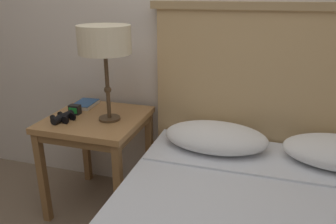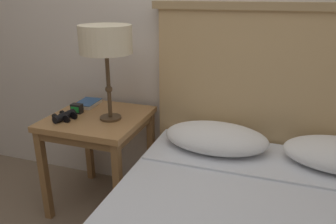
{
  "view_description": "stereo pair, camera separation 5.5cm",
  "coord_description": "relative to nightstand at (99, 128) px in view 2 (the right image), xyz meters",
  "views": [
    {
      "loc": [
        0.46,
        -0.96,
        1.38
      ],
      "look_at": [
        -0.04,
        0.69,
        0.74
      ],
      "focal_mm": 35.0,
      "sensor_mm": 36.0,
      "label": 1
    },
    {
      "loc": [
        0.51,
        -0.94,
        1.38
      ],
      "look_at": [
        -0.04,
        0.69,
        0.74
      ],
      "focal_mm": 35.0,
      "sensor_mm": 36.0,
      "label": 2
    }
  ],
  "objects": [
    {
      "name": "wall_back",
      "position": [
        0.52,
        0.35,
        0.74
      ],
      "size": [
        8.0,
        0.06,
        2.6
      ],
      "color": "silver",
      "rests_on": "ground_plane"
    },
    {
      "name": "nightstand",
      "position": [
        0.0,
        0.0,
        0.0
      ],
      "size": [
        0.58,
        0.58,
        0.64
      ],
      "color": "#AD7A47",
      "rests_on": "ground_plane"
    },
    {
      "name": "table_lamp",
      "position": [
        0.1,
        -0.02,
        0.55
      ],
      "size": [
        0.3,
        0.3,
        0.56
      ],
      "color": "#4C3823",
      "rests_on": "nightstand"
    },
    {
      "name": "book_on_nightstand",
      "position": [
        -0.17,
        0.16,
        0.1
      ],
      "size": [
        0.14,
        0.19,
        0.03
      ],
      "color": "silver",
      "rests_on": "nightstand"
    },
    {
      "name": "binoculars_pair",
      "position": [
        -0.16,
        -0.12,
        0.11
      ],
      "size": [
        0.15,
        0.16,
        0.05
      ],
      "color": "black",
      "rests_on": "nightstand"
    },
    {
      "name": "alarm_clock",
      "position": [
        -0.15,
        0.0,
        0.12
      ],
      "size": [
        0.07,
        0.05,
        0.06
      ],
      "color": "black",
      "rests_on": "nightstand"
    }
  ]
}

